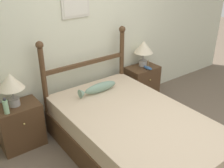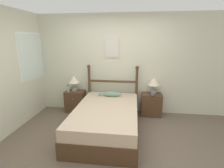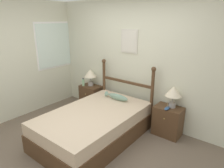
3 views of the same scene
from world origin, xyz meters
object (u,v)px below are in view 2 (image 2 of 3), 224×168
(nightstand_left, at_px, (75,101))
(table_lamp_right, at_px, (154,82))
(bottle, at_px, (68,89))
(bed, at_px, (106,120))
(table_lamp_left, at_px, (74,80))
(nightstand_right, at_px, (151,105))
(model_boat, at_px, (153,94))
(fish_pillow, at_px, (110,94))

(nightstand_left, xyz_separation_m, table_lamp_right, (2.06, 0.04, 0.58))
(table_lamp_right, distance_m, bottle, 2.21)
(table_lamp_right, bearing_deg, bed, -136.30)
(nightstand_left, distance_m, table_lamp_left, 0.58)
(nightstand_right, bearing_deg, model_boat, -87.02)
(nightstand_left, relative_size, model_boat, 3.30)
(bed, xyz_separation_m, model_boat, (1.01, 0.85, 0.33))
(bed, bearing_deg, table_lamp_left, 136.34)
(nightstand_right, bearing_deg, bottle, -177.23)
(bed, height_order, nightstand_right, nightstand_right)
(nightstand_left, distance_m, nightstand_right, 2.02)
(fish_pillow, bearing_deg, nightstand_right, 14.12)
(nightstand_left, distance_m, table_lamp_right, 2.14)
(fish_pillow, bearing_deg, table_lamp_left, 164.55)
(nightstand_left, relative_size, fish_pillow, 1.04)
(bed, relative_size, model_boat, 12.05)
(nightstand_right, bearing_deg, fish_pillow, -165.88)
(bottle, bearing_deg, table_lamp_left, 43.90)
(nightstand_left, relative_size, table_lamp_right, 1.39)
(bottle, distance_m, fish_pillow, 1.14)
(table_lamp_left, distance_m, table_lamp_right, 2.07)
(nightstand_right, height_order, fish_pillow, fish_pillow)
(bed, relative_size, nightstand_left, 3.65)
(bed, xyz_separation_m, table_lamp_right, (1.05, 1.00, 0.60))
(nightstand_right, xyz_separation_m, table_lamp_right, (0.04, 0.04, 0.58))
(bed, bearing_deg, table_lamp_right, 43.70)
(bed, bearing_deg, fish_pillow, 91.84)
(table_lamp_left, height_order, fish_pillow, table_lamp_left)
(nightstand_left, xyz_separation_m, model_boat, (2.02, -0.11, 0.31))
(table_lamp_left, relative_size, table_lamp_right, 1.00)
(table_lamp_right, xyz_separation_m, fish_pillow, (-1.07, -0.30, -0.26))
(model_boat, height_order, fish_pillow, model_boat)
(nightstand_right, relative_size, fish_pillow, 1.04)
(nightstand_left, distance_m, fish_pillow, 1.07)
(bottle, relative_size, fish_pillow, 0.36)
(nightstand_right, height_order, table_lamp_left, table_lamp_left)
(bed, height_order, table_lamp_right, table_lamp_right)
(table_lamp_right, xyz_separation_m, model_boat, (-0.03, -0.15, -0.27))
(table_lamp_left, height_order, bottle, table_lamp_left)
(bed, distance_m, bottle, 1.49)
(nightstand_left, height_order, table_lamp_right, table_lamp_right)
(nightstand_right, height_order, bottle, bottle)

